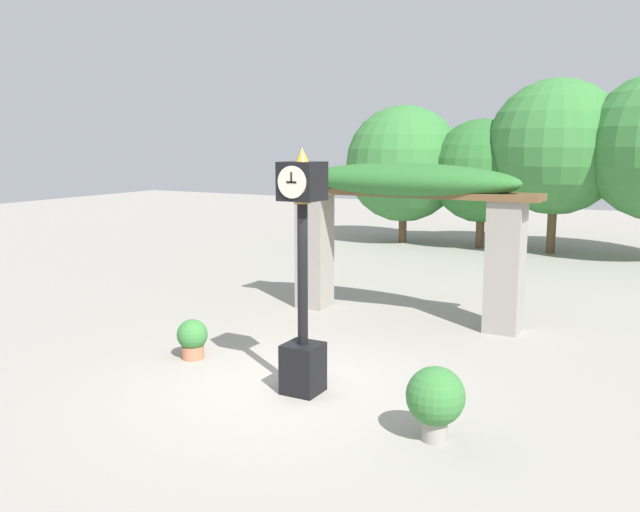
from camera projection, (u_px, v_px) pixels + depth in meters
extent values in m
plane|color=gray|center=(286.00, 387.00, 9.86)|extent=(60.00, 60.00, 0.00)
cube|color=black|center=(303.00, 368.00, 9.60)|extent=(0.51, 0.51, 0.72)
cylinder|color=black|center=(303.00, 275.00, 9.38)|extent=(0.15, 0.15, 1.98)
cylinder|color=gold|center=(302.00, 202.00, 9.21)|extent=(0.23, 0.23, 0.04)
cube|color=black|center=(302.00, 181.00, 9.16)|extent=(0.52, 0.52, 0.52)
cylinder|color=beige|center=(292.00, 182.00, 8.93)|extent=(0.43, 0.02, 0.43)
cylinder|color=beige|center=(312.00, 180.00, 9.40)|extent=(0.43, 0.02, 0.43)
cube|color=black|center=(291.00, 182.00, 8.91)|extent=(0.15, 0.01, 0.02)
cube|color=black|center=(291.00, 177.00, 8.90)|extent=(0.02, 0.01, 0.14)
cone|color=gold|center=(302.00, 155.00, 9.10)|extent=(0.18, 0.18, 0.19)
cube|color=gray|center=(315.00, 250.00, 14.49)|extent=(0.63, 0.63, 2.47)
cube|color=gray|center=(505.00, 267.00, 12.56)|extent=(0.63, 0.63, 2.47)
cube|color=brown|center=(398.00, 194.00, 13.04)|extent=(5.29, 0.14, 0.12)
cube|color=brown|center=(402.00, 193.00, 13.22)|extent=(5.29, 0.14, 0.12)
cube|color=brown|center=(406.00, 193.00, 13.40)|extent=(5.29, 0.14, 0.12)
cube|color=brown|center=(410.00, 192.00, 13.58)|extent=(5.29, 0.14, 0.12)
ellipsoid|color=#2D6B2D|center=(405.00, 181.00, 13.27)|extent=(4.56, 1.23, 0.70)
cylinder|color=gray|center=(434.00, 429.00, 8.08)|extent=(0.31, 0.31, 0.29)
sphere|color=#387A38|center=(435.00, 396.00, 8.01)|extent=(0.71, 0.71, 0.71)
cylinder|color=#B26B4C|center=(193.00, 352.00, 11.15)|extent=(0.37, 0.37, 0.22)
sphere|color=#387A38|center=(192.00, 335.00, 11.10)|extent=(0.51, 0.51, 0.51)
cylinder|color=brown|center=(403.00, 223.00, 23.95)|extent=(0.28, 0.28, 1.36)
sphere|color=#387A38|center=(404.00, 164.00, 23.60)|extent=(4.04, 4.04, 4.04)
cylinder|color=brown|center=(480.00, 227.00, 22.75)|extent=(0.28, 0.28, 1.38)
sphere|color=#2D6B2D|center=(482.00, 171.00, 22.44)|extent=(3.43, 3.43, 3.43)
cylinder|color=brown|center=(552.00, 224.00, 21.55)|extent=(0.28, 0.28, 1.88)
sphere|color=#387A38|center=(556.00, 147.00, 21.15)|extent=(4.25, 4.25, 4.25)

